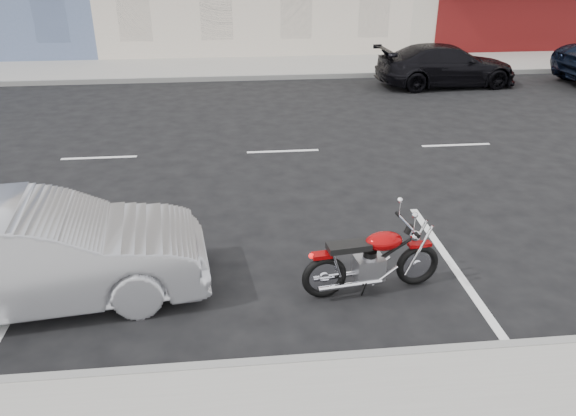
{
  "coord_description": "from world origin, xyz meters",
  "views": [
    {
      "loc": [
        -3.1,
        -11.77,
        4.3
      ],
      "look_at": [
        -2.36,
        -4.55,
        0.8
      ],
      "focal_mm": 35.0,
      "sensor_mm": 36.0,
      "label": 1
    }
  ],
  "objects": [
    {
      "name": "sedan_silver",
      "position": [
        -5.63,
        -5.35,
        0.7
      ],
      "size": [
        4.38,
        1.98,
        1.4
      ],
      "primitive_type": "imported",
      "rotation": [
        0.0,
        0.0,
        1.69
      ],
      "color": "#A2A4AA",
      "rests_on": "ground"
    },
    {
      "name": "motorcycle",
      "position": [
        -0.66,
        -5.47,
        0.44
      ],
      "size": [
        1.92,
        0.64,
        0.96
      ],
      "rotation": [
        0.0,
        0.0,
        0.13
      ],
      "color": "black",
      "rests_on": "ground"
    },
    {
      "name": "car_far",
      "position": [
        3.75,
        5.62,
        0.64
      ],
      "size": [
        4.55,
        2.08,
        1.29
      ],
      "primitive_type": "imported",
      "rotation": [
        0.0,
        0.0,
        1.63
      ],
      "color": "black",
      "rests_on": "ground"
    },
    {
      "name": "curb_near",
      "position": [
        -5.0,
        -7.0,
        0.08
      ],
      "size": [
        80.0,
        0.12,
        0.16
      ],
      "primitive_type": "cube",
      "color": "gray",
      "rests_on": "ground"
    },
    {
      "name": "curb_far",
      "position": [
        -5.0,
        7.0,
        0.08
      ],
      "size": [
        80.0,
        0.12,
        0.16
      ],
      "primitive_type": "cube",
      "color": "gray",
      "rests_on": "ground"
    },
    {
      "name": "ground",
      "position": [
        0.0,
        0.0,
        0.0
      ],
      "size": [
        120.0,
        120.0,
        0.0
      ],
      "primitive_type": "plane",
      "color": "black",
      "rests_on": "ground"
    },
    {
      "name": "sidewalk_far",
      "position": [
        -5.0,
        8.7,
        0.07
      ],
      "size": [
        80.0,
        3.4,
        0.15
      ],
      "primitive_type": "cube",
      "color": "gray",
      "rests_on": "ground"
    }
  ]
}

